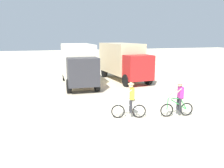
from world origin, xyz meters
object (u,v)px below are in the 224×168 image
at_px(box_truck_cream_rv, 78,62).
at_px(box_truck_tan_camper, 123,60).
at_px(cyclist_cowboy_hat, 178,100).
at_px(cyclist_orange_shirt, 130,101).

bearing_deg(box_truck_cream_rv, box_truck_tan_camper, 11.41).
bearing_deg(cyclist_cowboy_hat, box_truck_cream_rv, 109.98).
relative_size(box_truck_cream_rv, box_truck_tan_camper, 0.99).
relative_size(box_truck_tan_camper, cyclist_cowboy_hat, 3.80).
height_order(box_truck_cream_rv, cyclist_orange_shirt, box_truck_cream_rv).
relative_size(box_truck_cream_rv, cyclist_orange_shirt, 3.77).
distance_m(box_truck_tan_camper, cyclist_orange_shirt, 10.29).
relative_size(cyclist_orange_shirt, cyclist_cowboy_hat, 1.00).
distance_m(box_truck_cream_rv, cyclist_orange_shirt, 8.92).
relative_size(box_truck_tan_camper, cyclist_orange_shirt, 3.80).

